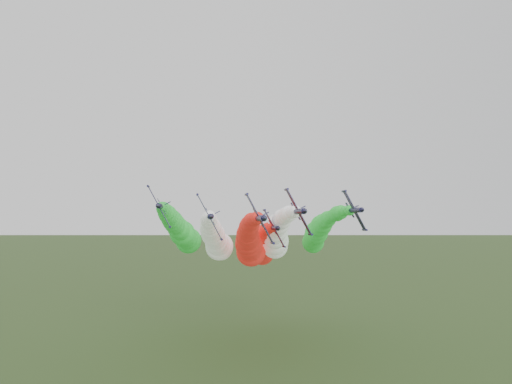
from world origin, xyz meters
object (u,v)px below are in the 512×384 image
Objects in this scene: jet_outer_left at (181,231)px; jet_outer_right at (318,232)px; jet_inner_left at (216,239)px; jet_trail at (262,245)px; jet_lead at (250,243)px; jet_inner_right at (276,236)px.

jet_outer_left reaches higher than jet_outer_right.
jet_trail is at bearing 51.62° from jet_inner_left.
jet_lead reaches higher than jet_trail.
jet_lead is at bearing -142.73° from jet_outer_right.
jet_trail is (25.63, 8.84, -4.90)m from jet_outer_left.
jet_outer_right is (41.76, -1.14, -0.52)m from jet_outer_left.
jet_trail is (15.61, 19.70, -2.88)m from jet_inner_left.
jet_trail is at bearing 75.68° from jet_lead.
jet_outer_left reaches higher than jet_trail.
jet_lead is at bearing -42.74° from jet_inner_left.
jet_outer_right is 0.99× the size of jet_trail.
jet_lead is 9.76m from jet_inner_right.
jet_lead is at bearing -104.32° from jet_trail.
jet_outer_left is (-10.02, 10.87, 2.02)m from jet_inner_left.
jet_inner_left is at bearing -162.96° from jet_outer_right.
jet_lead is 1.01× the size of jet_outer_right.
jet_outer_right is 19.47m from jet_trail.
jet_lead is 1.00× the size of jet_outer_left.
jet_inner_left is 25.30m from jet_trail.
jet_lead is 1.01× the size of jet_inner_left.
jet_outer_left is 1.00× the size of jet_trail.
jet_inner_right is 22.70m from jet_trail.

